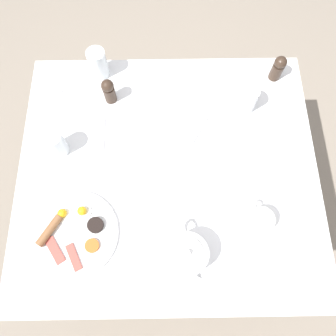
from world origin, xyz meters
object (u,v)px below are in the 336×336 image
at_px(pepper_grinder, 278,68).
at_px(fork_by_plate, 103,137).
at_px(teacup_with_saucer_left, 259,221).
at_px(napkin_folded, 187,128).
at_px(breakfast_plate, 73,232).
at_px(water_glass_short, 247,99).
at_px(water_glass_tall, 98,64).
at_px(spoon_for_tea, 157,195).
at_px(wine_glass_spare, 56,144).
at_px(knife_by_plate, 262,158).
at_px(fork_spare, 60,92).
at_px(salt_grinder, 109,91).
at_px(teapot_near, 187,254).

height_order(pepper_grinder, fork_by_plate, pepper_grinder).
bearing_deg(teacup_with_saucer_left, napkin_folded, -58.27).
bearing_deg(breakfast_plate, water_glass_short, -142.38).
bearing_deg(water_glass_tall, spoon_for_tea, 113.54).
bearing_deg(wine_glass_spare, teacup_with_saucer_left, 157.94).
bearing_deg(wine_glass_spare, water_glass_short, -166.25).
bearing_deg(water_glass_short, knife_by_plate, 101.35).
relative_size(breakfast_plate, napkin_folded, 1.70).
relative_size(water_glass_tall, fork_spare, 0.88).
height_order(salt_grinder, fork_by_plate, salt_grinder).
xyz_separation_m(breakfast_plate, wine_glass_spare, (0.07, -0.29, 0.04)).
height_order(water_glass_tall, salt_grinder, water_glass_tall).
relative_size(salt_grinder, fork_spare, 0.81).
xyz_separation_m(pepper_grinder, knife_by_plate, (0.09, 0.34, -0.05)).
distance_m(breakfast_plate, fork_spare, 0.54).
xyz_separation_m(teacup_with_saucer_left, wine_glass_spare, (0.67, -0.27, 0.02)).
bearing_deg(teapot_near, pepper_grinder, 145.56).
xyz_separation_m(teapot_near, knife_by_plate, (-0.27, -0.33, -0.04)).
relative_size(water_glass_tall, knife_by_plate, 0.67).
bearing_deg(teapot_near, water_glass_short, 150.38).
distance_m(pepper_grinder, fork_by_plate, 0.69).
distance_m(water_glass_tall, napkin_folded, 0.41).
height_order(water_glass_tall, napkin_folded, water_glass_tall).
height_order(teacup_with_saucer_left, fork_by_plate, teacup_with_saucer_left).
bearing_deg(water_glass_short, fork_by_plate, 12.82).
bearing_deg(wine_glass_spare, pepper_grinder, -159.61).
relative_size(napkin_folded, fork_spare, 1.24).
xyz_separation_m(salt_grinder, napkin_folded, (-0.28, 0.13, -0.05)).
bearing_deg(water_glass_tall, teacup_with_saucer_left, 132.41).
bearing_deg(napkin_folded, water_glass_short, -157.73).
bearing_deg(spoon_for_tea, fork_by_plate, -48.24).
height_order(teacup_with_saucer_left, napkin_folded, teacup_with_saucer_left).
height_order(water_glass_tall, fork_by_plate, water_glass_tall).
bearing_deg(spoon_for_tea, breakfast_plate, 24.62).
relative_size(water_glass_tall, water_glass_short, 1.11).
distance_m(wine_glass_spare, knife_by_plate, 0.71).
bearing_deg(water_glass_short, fork_spare, -6.31).
xyz_separation_m(teacup_with_saucer_left, spoon_for_tea, (0.33, -0.10, -0.03)).
height_order(fork_by_plate, fork_spare, same).
distance_m(napkin_folded, knife_by_plate, 0.28).
xyz_separation_m(teapot_near, spoon_for_tea, (0.09, -0.20, -0.04)).
xyz_separation_m(water_glass_short, spoon_for_tea, (0.32, 0.33, -0.05)).
distance_m(pepper_grinder, napkin_folded, 0.41).
xyz_separation_m(teacup_with_saucer_left, water_glass_tall, (0.54, -0.59, 0.03)).
distance_m(water_glass_short, wine_glass_spare, 0.69).
xyz_separation_m(napkin_folded, fork_by_plate, (0.30, 0.03, -0.00)).
distance_m(wine_glass_spare, napkin_folded, 0.46).
xyz_separation_m(knife_by_plate, fork_spare, (0.73, -0.28, 0.00)).
bearing_deg(fork_by_plate, water_glass_tall, -85.62).
relative_size(teapot_near, fork_by_plate, 1.12).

